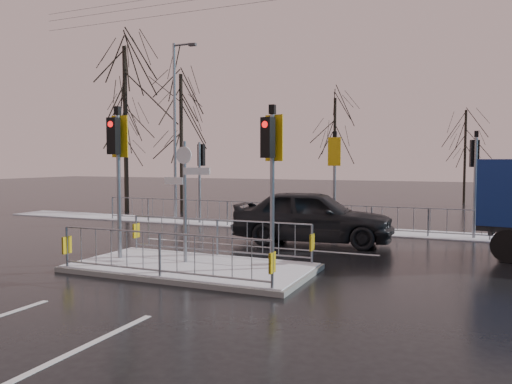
% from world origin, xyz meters
% --- Properties ---
extents(ground, '(120.00, 120.00, 0.00)m').
position_xyz_m(ground, '(0.00, 0.00, 0.00)').
color(ground, black).
rests_on(ground, ground).
extents(snow_verge, '(30.00, 2.00, 0.04)m').
position_xyz_m(snow_verge, '(0.00, 8.60, 0.02)').
color(snow_verge, white).
rests_on(snow_verge, ground).
extents(lane_markings, '(8.00, 11.38, 0.01)m').
position_xyz_m(lane_markings, '(0.00, -0.33, 0.00)').
color(lane_markings, silver).
rests_on(lane_markings, ground).
extents(traffic_island, '(6.00, 3.04, 4.15)m').
position_xyz_m(traffic_island, '(-0.01, 0.01, 0.39)').
color(traffic_island, slate).
rests_on(traffic_island, ground).
extents(far_kerb_fixtures, '(18.00, 0.65, 3.83)m').
position_xyz_m(far_kerb_fixtures, '(0.29, 8.09, 1.02)').
color(far_kerb_fixtures, gray).
rests_on(far_kerb_fixtures, ground).
extents(car_far_lane, '(5.46, 2.69, 1.79)m').
position_xyz_m(car_far_lane, '(1.57, 5.17, 0.90)').
color(car_far_lane, black).
rests_on(car_far_lane, ground).
extents(tree_near_a, '(4.75, 4.75, 8.97)m').
position_xyz_m(tree_near_a, '(-10.50, 11.00, 6.11)').
color(tree_near_a, black).
rests_on(tree_near_a, ground).
extents(tree_near_b, '(4.00, 4.00, 7.55)m').
position_xyz_m(tree_near_b, '(-8.00, 12.50, 5.15)').
color(tree_near_b, black).
rests_on(tree_near_b, ground).
extents(tree_near_c, '(3.50, 3.50, 6.61)m').
position_xyz_m(tree_near_c, '(-12.50, 13.50, 4.50)').
color(tree_near_c, black).
rests_on(tree_near_c, ground).
extents(tree_far_a, '(3.75, 3.75, 7.08)m').
position_xyz_m(tree_far_a, '(-2.00, 22.00, 4.82)').
color(tree_far_a, black).
rests_on(tree_far_a, ground).
extents(tree_far_b, '(3.25, 3.25, 6.14)m').
position_xyz_m(tree_far_b, '(6.00, 24.00, 4.18)').
color(tree_far_b, black).
rests_on(tree_far_b, ground).
extents(street_lamp_left, '(1.25, 0.18, 8.20)m').
position_xyz_m(street_lamp_left, '(-6.43, 9.50, 4.49)').
color(street_lamp_left, gray).
rests_on(street_lamp_left, ground).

